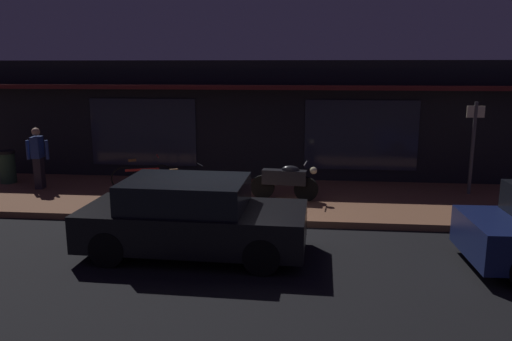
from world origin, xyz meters
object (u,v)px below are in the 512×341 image
bicycle_parked (184,188)px  bicycle_extra (142,176)px  person_photographer (38,157)px  sign_post (473,142)px  parked_car_near (192,217)px  motorcycle (286,180)px  trash_bin (7,167)px

bicycle_parked → bicycle_extra: (-1.43, 1.14, 0.00)m
person_photographer → sign_post: bearing=3.0°
person_photographer → parked_car_near: (5.16, -3.97, -0.32)m
bicycle_parked → sign_post: size_ratio=0.61×
bicycle_extra → person_photographer: person_photographer is taller
bicycle_extra → person_photographer: 2.89m
motorcycle → bicycle_extra: bearing=170.0°
motorcycle → trash_bin: size_ratio=1.83×
person_photographer → bicycle_extra: bearing=3.5°
bicycle_parked → bicycle_extra: bearing=141.6°
bicycle_parked → trash_bin: (-5.53, 1.52, 0.11)m
bicycle_parked → sign_post: (7.24, 1.57, 1.00)m
motorcycle → sign_post: (4.77, 1.11, 0.86)m
motorcycle → person_photographer: size_ratio=1.02×
motorcycle → bicycle_parked: bearing=-169.6°
bicycle_extra → person_photographer: (-2.83, -0.17, 0.52)m
bicycle_parked → person_photographer: person_photographer is taller
person_photographer → trash_bin: size_ratio=1.80×
bicycle_extra → parked_car_near: bearing=-60.7°
sign_post → bicycle_extra: bearing=-177.2°
bicycle_extra → person_photographer: size_ratio=0.93×
bicycle_extra → trash_bin: 4.12m
sign_post → parked_car_near: bearing=-144.2°
parked_car_near → bicycle_parked: bearing=106.6°
trash_bin → parked_car_near: size_ratio=0.22×
bicycle_extra → trash_bin: (-4.10, 0.38, 0.11)m
person_photographer → trash_bin: 1.44m
person_photographer → sign_post: sign_post is taller
bicycle_parked → sign_post: 7.47m
bicycle_parked → sign_post: bearing=12.2°
motorcycle → person_photographer: bearing=175.6°
motorcycle → parked_car_near: size_ratio=0.41×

